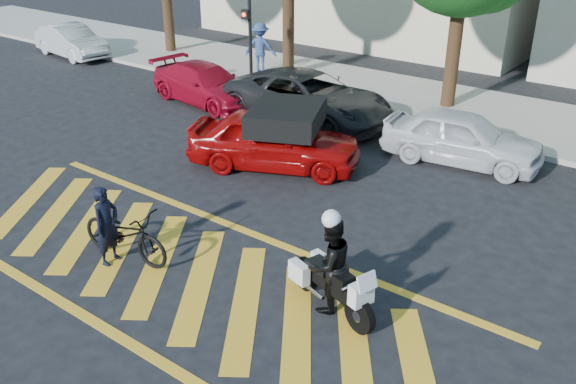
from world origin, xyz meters
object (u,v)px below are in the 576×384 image
Objects in this scene: officer_moto at (330,265)px; parked_left at (206,84)px; officer_bike at (107,226)px; police_motorcycle at (330,283)px; red_convertible at (275,140)px; parked_far_left at (71,41)px; parked_mid_right at (462,138)px; bicycle at (125,233)px; parked_mid_left at (309,98)px.

officer_moto is 11.92m from parked_left.
officer_moto is at bearing -83.10° from officer_bike.
red_convertible is (-4.44, 4.16, 0.25)m from police_motorcycle.
officer_bike is 4.34m from police_motorcycle.
parked_left is (9.20, -1.26, -0.03)m from parked_far_left.
parked_mid_right reaches higher than police_motorcycle.
parked_mid_right reaches higher than parked_far_left.
officer_moto reaches higher than parked_mid_right.
bicycle is 8.76m from parked_mid_left.
officer_moto is at bearing -107.63° from parked_far_left.
red_convertible is 0.99× the size of parked_left.
police_motorcycle is 20.57m from parked_far_left.
red_convertible reaches higher than parked_mid_right.
officer_bike reaches higher than parked_left.
officer_moto is at bearing -82.19° from bicycle.
red_convertible is 1.07× the size of parked_mid_right.
parked_far_left reaches higher than bicycle.
parked_mid_right is (5.04, -0.26, -0.06)m from parked_mid_left.
parked_mid_left is at bearing 145.09° from police_motorcycle.
bicycle is at bearing -148.04° from police_motorcycle.
parked_left is at bearing 84.29° from parked_mid_right.
officer_bike reaches higher than parked_mid_left.
parked_mid_right is (-0.73, 7.31, -0.17)m from officer_moto.
parked_left is at bearing 28.50° from bicycle.
bicycle reaches higher than police_motorcycle.
parked_far_left is 0.93× the size of parked_left.
bicycle is at bearing -115.95° from parked_far_left.
police_motorcycle is (4.14, 1.29, -0.29)m from officer_bike.
parked_left is 0.81× the size of parked_mid_left.
officer_bike reaches higher than red_convertible.
parked_mid_right is (3.70, 3.14, -0.05)m from red_convertible.
bicycle is 4.13m from police_motorcycle.
police_motorcycle is at bearing -157.29° from red_convertible.
parked_mid_right is (8.88, 0.26, 0.06)m from parked_left.
police_motorcycle is 0.49× the size of parked_mid_right.
parked_left is at bearing 161.49° from police_motorcycle.
officer_moto is at bearing -157.46° from red_convertible.
parked_mid_right is at bearing -73.82° from red_convertible.
parked_mid_left is (-1.78, 8.57, 0.22)m from bicycle.
bicycle is 0.50× the size of parked_mid_right.
bicycle is 0.46× the size of parked_left.
police_motorcycle is 7.34m from parked_mid_right.
parked_mid_right is at bearing -27.80° from bicycle.
parked_far_left is at bearing 89.82° from parked_left.
parked_mid_left reaches higher than bicycle.
parked_mid_left is at bearing 5.32° from bicycle.
police_motorcycle is 11.93m from parked_left.
officer_bike reaches higher than police_motorcycle.
red_convertible is 4.85m from parked_mid_right.
parked_far_left is at bearing 49.83° from red_convertible.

